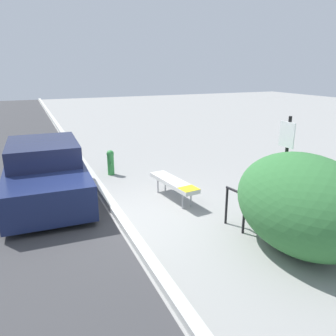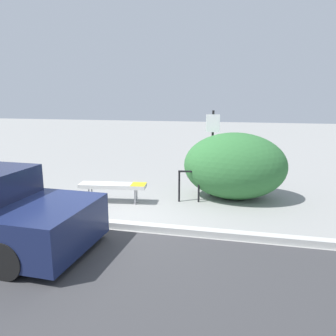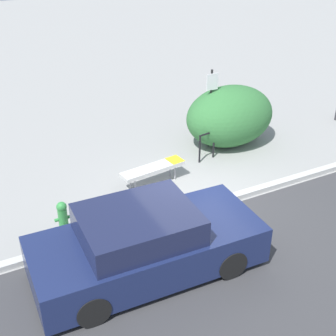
{
  "view_description": "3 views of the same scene",
  "coord_description": "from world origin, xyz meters",
  "px_view_note": "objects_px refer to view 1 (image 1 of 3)",
  "views": [
    {
      "loc": [
        6.38,
        -1.63,
        3.13
      ],
      "look_at": [
        -1.0,
        1.61,
        0.65
      ],
      "focal_mm": 35.0,
      "sensor_mm": 36.0,
      "label": 1
    },
    {
      "loc": [
        2.68,
        -5.96,
        2.64
      ],
      "look_at": [
        0.88,
        1.98,
        0.87
      ],
      "focal_mm": 35.0,
      "sensor_mm": 36.0,
      "label": 2
    },
    {
      "loc": [
        -4.75,
        -7.64,
        6.17
      ],
      "look_at": [
        -0.37,
        0.86,
        0.78
      ],
      "focal_mm": 50.0,
      "sensor_mm": 36.0,
      "label": 3
    }
  ],
  "objects_px": {
    "bike_rack": "(235,205)",
    "fire_hydrant": "(111,162)",
    "bench": "(174,183)",
    "sign_post": "(285,166)",
    "parked_car_near": "(45,172)"
  },
  "relations": [
    {
      "from": "fire_hydrant",
      "to": "bench",
      "type": "bearing_deg",
      "value": 19.65
    },
    {
      "from": "fire_hydrant",
      "to": "parked_car_near",
      "type": "height_order",
      "value": "parked_car_near"
    },
    {
      "from": "sign_post",
      "to": "fire_hydrant",
      "type": "relative_size",
      "value": 3.01
    },
    {
      "from": "sign_post",
      "to": "parked_car_near",
      "type": "xyz_separation_m",
      "value": [
        -3.89,
        -4.01,
        -0.74
      ]
    },
    {
      "from": "fire_hydrant",
      "to": "parked_car_near",
      "type": "bearing_deg",
      "value": -61.12
    },
    {
      "from": "bench",
      "to": "fire_hydrant",
      "type": "distance_m",
      "value": 2.73
    },
    {
      "from": "bench",
      "to": "fire_hydrant",
      "type": "bearing_deg",
      "value": -167.41
    },
    {
      "from": "bench",
      "to": "fire_hydrant",
      "type": "height_order",
      "value": "fire_hydrant"
    },
    {
      "from": "bench",
      "to": "bike_rack",
      "type": "relative_size",
      "value": 2.09
    },
    {
      "from": "bench",
      "to": "bike_rack",
      "type": "bearing_deg",
      "value": 7.84
    },
    {
      "from": "bike_rack",
      "to": "fire_hydrant",
      "type": "xyz_separation_m",
      "value": [
        -4.44,
        -1.41,
        -0.09
      ]
    },
    {
      "from": "bike_rack",
      "to": "parked_car_near",
      "type": "xyz_separation_m",
      "value": [
        -3.38,
        -3.32,
        0.14
      ]
    },
    {
      "from": "bike_rack",
      "to": "sign_post",
      "type": "distance_m",
      "value": 1.23
    },
    {
      "from": "bench",
      "to": "bike_rack",
      "type": "height_order",
      "value": "bike_rack"
    },
    {
      "from": "sign_post",
      "to": "fire_hydrant",
      "type": "distance_m",
      "value": 5.45
    }
  ]
}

